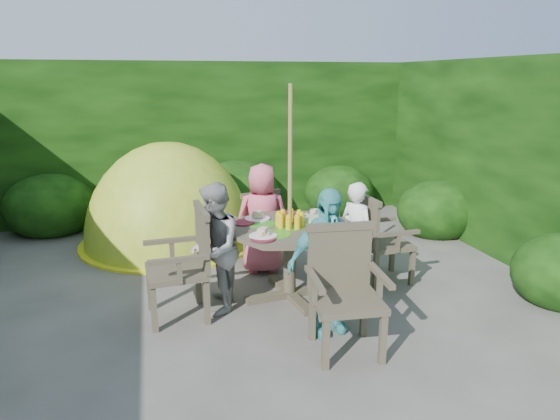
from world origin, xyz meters
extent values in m
plane|color=#4E4B45|center=(0.00, 0.00, 0.00)|extent=(60.00, 60.00, 0.00)
cube|color=black|center=(0.00, 4.00, 1.25)|extent=(9.00, 1.00, 2.50)
cylinder|color=#3C3527|center=(0.64, 0.21, 0.37)|extent=(0.13, 0.13, 0.74)
cube|color=#3C3527|center=(0.64, 0.21, 0.03)|extent=(0.98, 0.24, 0.06)
cube|color=#3C3527|center=(0.64, 0.21, 0.03)|extent=(0.24, 0.98, 0.06)
cylinder|color=#3C3527|center=(0.64, 0.21, 0.76)|extent=(1.51, 1.51, 0.04)
cylinder|color=green|center=(0.43, -0.01, 0.78)|extent=(0.30, 0.30, 0.00)
cylinder|color=green|center=(0.90, 0.05, 0.78)|extent=(0.30, 0.30, 0.00)
cylinder|color=green|center=(0.37, 0.37, 0.78)|extent=(0.30, 0.30, 0.00)
cylinder|color=green|center=(0.85, 0.44, 0.78)|extent=(0.30, 0.30, 0.00)
cylinder|color=green|center=(0.64, 0.21, 0.78)|extent=(0.30, 0.30, 0.00)
cylinder|color=white|center=(0.98, 0.48, 0.79)|extent=(0.27, 0.27, 0.01)
cylinder|color=white|center=(0.37, 0.55, 0.79)|extent=(0.27, 0.27, 0.01)
cylinder|color=white|center=(0.30, -0.06, 0.79)|extent=(0.27, 0.27, 0.01)
cylinder|color=white|center=(0.90, -0.13, 0.79)|extent=(0.27, 0.27, 0.01)
cylinder|color=red|center=(1.13, 0.28, 0.79)|extent=(0.24, 0.24, 0.01)
cylinder|color=red|center=(0.72, 0.70, 0.79)|extent=(0.24, 0.24, 0.01)
cylinder|color=red|center=(0.20, 0.44, 0.79)|extent=(0.24, 0.24, 0.01)
cylinder|color=red|center=(0.28, -0.13, 0.79)|extent=(0.24, 0.24, 0.01)
cylinder|color=red|center=(0.86, -0.24, 0.79)|extent=(0.24, 0.24, 0.01)
cylinder|color=#599539|center=(0.87, 0.30, 0.82)|extent=(0.19, 0.19, 0.06)
cylinder|color=olive|center=(0.64, 0.21, 1.10)|extent=(0.05, 0.05, 2.20)
cube|color=#3C3527|center=(1.81, 0.38, 0.44)|extent=(0.53, 0.55, 0.05)
cube|color=#3C3527|center=(2.04, 0.16, 0.21)|extent=(0.05, 0.05, 0.43)
cube|color=#3C3527|center=(2.02, 0.61, 0.21)|extent=(0.05, 0.05, 0.43)
cube|color=#3C3527|center=(1.59, 0.14, 0.21)|extent=(0.05, 0.05, 0.43)
cube|color=#3C3527|center=(1.57, 0.59, 0.21)|extent=(0.05, 0.05, 0.43)
cube|color=#3C3527|center=(1.56, 0.37, 0.71)|extent=(0.06, 0.53, 0.51)
cube|color=#3C3527|center=(1.82, 0.11, 0.64)|extent=(0.51, 0.07, 0.04)
cube|color=#3C3527|center=(1.80, 0.64, 0.64)|extent=(0.51, 0.07, 0.04)
cube|color=#3C3527|center=(-0.53, 0.05, 0.47)|extent=(0.58, 0.60, 0.05)
cube|color=#3C3527|center=(-0.79, 0.27, 0.23)|extent=(0.06, 0.06, 0.46)
cube|color=#3C3527|center=(-0.76, -0.21, 0.23)|extent=(0.06, 0.06, 0.46)
cube|color=#3C3527|center=(-0.31, 0.30, 0.23)|extent=(0.06, 0.06, 0.46)
cube|color=#3C3527|center=(-0.28, -0.18, 0.23)|extent=(0.06, 0.06, 0.46)
cube|color=#3C3527|center=(-0.27, 0.06, 0.77)|extent=(0.08, 0.57, 0.55)
cube|color=#3C3527|center=(-0.55, 0.33, 0.69)|extent=(0.55, 0.09, 0.04)
cube|color=#3C3527|center=(-0.51, -0.24, 0.69)|extent=(0.55, 0.09, 0.04)
cube|color=#3C3527|center=(0.47, 1.38, 0.41)|extent=(0.62, 0.61, 0.05)
cube|color=#3C3527|center=(0.60, 1.64, 0.20)|extent=(0.06, 0.06, 0.40)
cube|color=#3C3527|center=(0.21, 1.51, 0.20)|extent=(0.06, 0.06, 0.40)
cube|color=#3C3527|center=(0.74, 1.25, 0.20)|extent=(0.06, 0.06, 0.40)
cube|color=#3C3527|center=(0.34, 1.11, 0.20)|extent=(0.06, 0.06, 0.40)
cube|color=#3C3527|center=(0.55, 1.16, 0.67)|extent=(0.48, 0.19, 0.48)
cube|color=#3C3527|center=(0.71, 1.46, 0.60)|extent=(0.20, 0.47, 0.04)
cube|color=#3C3527|center=(0.24, 1.30, 0.60)|extent=(0.20, 0.47, 0.04)
cube|color=#3C3527|center=(0.80, -0.96, 0.46)|extent=(0.60, 0.58, 0.05)
cube|color=#3C3527|center=(0.55, -1.17, 0.23)|extent=(0.06, 0.06, 0.45)
cube|color=#3C3527|center=(1.02, -1.21, 0.23)|extent=(0.06, 0.06, 0.45)
cube|color=#3C3527|center=(0.59, -0.70, 0.23)|extent=(0.06, 0.06, 0.45)
cube|color=#3C3527|center=(1.06, -0.74, 0.23)|extent=(0.06, 0.06, 0.45)
cube|color=#3C3527|center=(0.83, -0.70, 0.75)|extent=(0.56, 0.09, 0.54)
cube|color=#3C3527|center=(0.52, -0.93, 0.68)|extent=(0.10, 0.54, 0.04)
cube|color=#3C3527|center=(1.08, -0.98, 0.68)|extent=(0.10, 0.54, 0.04)
imported|color=white|center=(1.43, 0.32, 0.59)|extent=(0.44, 0.51, 1.18)
imported|color=#A09E9A|center=(-0.15, 0.10, 0.65)|extent=(0.60, 0.71, 1.29)
imported|color=#DB5A73|center=(0.53, 1.00, 0.65)|extent=(0.70, 0.52, 1.30)
imported|color=#4EB6B6|center=(0.75, -0.58, 0.67)|extent=(0.85, 0.52, 1.34)
ellipsoid|color=#95B222|center=(-0.50, 2.40, 0.00)|extent=(2.33, 2.33, 2.83)
ellipsoid|color=black|center=(-0.49, 1.60, 0.00)|extent=(0.80, 0.42, 0.97)
cylinder|color=yellow|center=(-0.50, 2.40, 0.02)|extent=(2.47, 2.47, 0.03)
camera|label=1|loc=(-0.69, -4.49, 2.26)|focal=32.00mm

